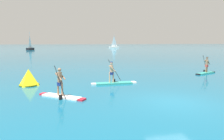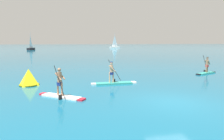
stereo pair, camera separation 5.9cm
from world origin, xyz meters
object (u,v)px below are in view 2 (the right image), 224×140
object	(u,v)px
paddleboarder_mid_center	(113,80)
paddleboarder_far_right	(206,70)
paddleboarder_near_left	(61,91)
race_marker_buoy	(29,78)
sailboat_left_horizon	(31,48)
sailboat_right_horizon	(115,46)

from	to	relation	value
paddleboarder_mid_center	paddleboarder_far_right	distance (m)	10.69
paddleboarder_far_right	paddleboarder_near_left	bearing A→B (deg)	179.10
race_marker_buoy	paddleboarder_far_right	bearing A→B (deg)	8.81
paddleboarder_far_right	sailboat_left_horizon	world-z (taller)	sailboat_left_horizon
paddleboarder_mid_center	race_marker_buoy	distance (m)	6.28
race_marker_buoy	sailboat_right_horizon	size ratio (longest dim) A/B	0.22
paddleboarder_near_left	sailboat_left_horizon	size ratio (longest dim) A/B	0.42
paddleboarder_mid_center	paddleboarder_far_right	xyz separation A→B (m)	(10.20, 3.22, 0.03)
paddleboarder_near_left	sailboat_right_horizon	xyz separation A→B (m)	(21.66, 88.05, 0.61)
sailboat_right_horizon	paddleboarder_far_right	bearing A→B (deg)	76.27
paddleboarder_near_left	race_marker_buoy	world-z (taller)	paddleboarder_near_left
paddleboarder_near_left	paddleboarder_mid_center	bearing A→B (deg)	77.94
paddleboarder_mid_center	paddleboarder_far_right	world-z (taller)	paddleboarder_mid_center
race_marker_buoy	sailboat_right_horizon	xyz separation A→B (m)	(24.13, 84.13, 0.46)
paddleboarder_far_right	race_marker_buoy	world-z (taller)	paddleboarder_far_right
paddleboarder_mid_center	race_marker_buoy	xyz separation A→B (m)	(-6.24, 0.68, 0.22)
paddleboarder_far_right	sailboat_right_horizon	world-z (taller)	sailboat_right_horizon
race_marker_buoy	sailboat_right_horizon	distance (m)	87.52
race_marker_buoy	sailboat_left_horizon	bearing A→B (deg)	99.75
sailboat_left_horizon	sailboat_right_horizon	world-z (taller)	sailboat_right_horizon
sailboat_left_horizon	paddleboarder_near_left	bearing A→B (deg)	25.14
sailboat_right_horizon	sailboat_left_horizon	bearing A→B (deg)	17.73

